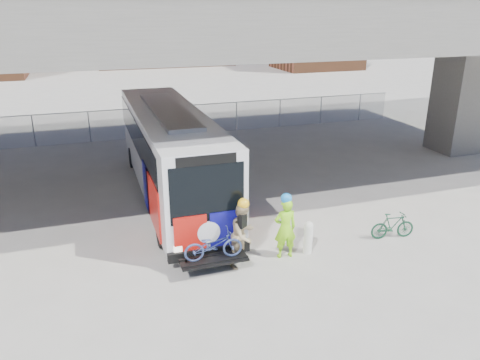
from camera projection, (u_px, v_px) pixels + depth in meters
name	position (u px, v px, depth m)	size (l,w,h in m)	color
ground	(234.00, 210.00, 18.26)	(160.00, 160.00, 0.00)	#9E9991
bus	(170.00, 146.00, 19.02)	(2.67, 12.90, 3.69)	silver
overpass	(205.00, 30.00, 19.55)	(40.00, 16.00, 7.95)	#605E59
chainlink_fence	(174.00, 113.00, 28.44)	(30.00, 0.06, 30.00)	gray
brick_buildings	(128.00, 24.00, 59.67)	(54.00, 22.00, 12.00)	brown
bollard	(308.00, 236.00, 14.87)	(0.29, 0.29, 1.09)	beige
cyclist_hivis	(285.00, 227.00, 14.47)	(0.74, 0.50, 2.16)	#96F81A
cyclist_tan	(243.00, 234.00, 14.04)	(1.23, 1.19, 2.19)	tan
bike_parked	(393.00, 226.00, 15.86)	(0.44, 1.54, 0.93)	#15422A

